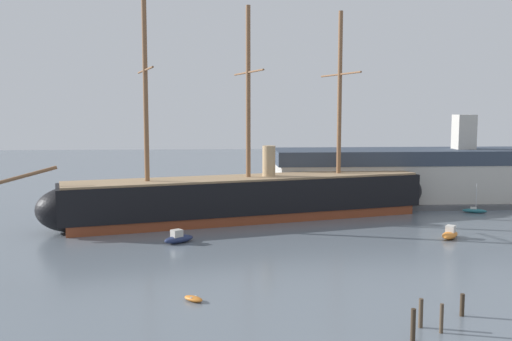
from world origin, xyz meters
TOP-DOWN VIEW (x-y plane):
  - tall_ship at (-3.63, 49.91)m, footprint 63.28×22.59m
  - dinghy_foreground_left at (-10.34, 13.97)m, footprint 2.03×1.91m
  - motorboat_alongside_bow at (-13.02, 35.79)m, footprint 4.20×3.73m
  - motorboat_alongside_stern at (21.24, 35.88)m, footprint 3.67×4.07m
  - sailboat_far_right at (32.35, 53.13)m, footprint 3.79×2.44m
  - sailboat_distant_centre at (2.55, 64.28)m, footprint 2.97×4.98m
  - mooring_piling_nearest at (8.09, 5.69)m, footprint 0.28×0.28m
  - mooring_piling_left_pair at (6.95, 6.83)m, footprint 0.33×0.33m
  - mooring_piling_right_pair at (5.49, 4.35)m, footprint 0.35×0.35m
  - mooring_piling_midwater at (11.08, 8.96)m, footprint 0.36×0.36m
  - dockside_warehouse_right at (28.12, 62.41)m, footprint 57.16×14.23m

SIDE VIEW (x-z plane):
  - dinghy_foreground_left at x=-10.34m, z-range 0.00..0.46m
  - sailboat_far_right at x=32.35m, z-range -1.98..2.78m
  - sailboat_distant_centre at x=2.55m, z-range -2.59..3.63m
  - motorboat_alongside_stern at x=21.24m, z-range -0.24..1.39m
  - motorboat_alongside_bow at x=-13.02m, z-range -0.25..1.43m
  - mooring_piling_midwater at x=11.08m, z-range 0.00..1.82m
  - mooring_piling_nearest at x=8.09m, z-range 0.00..2.21m
  - mooring_piling_left_pair at x=6.95m, z-range 0.00..2.24m
  - mooring_piling_right_pair at x=5.49m, z-range 0.00..2.38m
  - tall_ship at x=-3.63m, z-range -12.16..18.93m
  - dockside_warehouse_right at x=28.12m, z-range -2.95..12.43m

